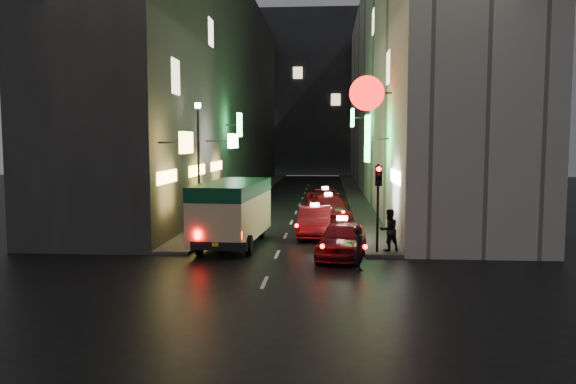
% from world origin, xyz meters
% --- Properties ---
extents(ground, '(120.00, 120.00, 0.00)m').
position_xyz_m(ground, '(0.00, 0.00, 0.00)').
color(ground, black).
rests_on(ground, ground).
extents(building_left, '(7.68, 52.00, 18.00)m').
position_xyz_m(building_left, '(-8.00, 33.99, 9.00)').
color(building_left, '#3D3A37').
rests_on(building_left, ground).
extents(building_right, '(7.99, 52.00, 18.00)m').
position_xyz_m(building_right, '(8.00, 33.99, 9.00)').
color(building_right, '#BCB6AD').
rests_on(building_right, ground).
extents(building_far, '(30.00, 10.00, 22.00)m').
position_xyz_m(building_far, '(0.00, 66.00, 11.00)').
color(building_far, '#323237').
rests_on(building_far, ground).
extents(sidewalk_left, '(1.50, 52.00, 0.15)m').
position_xyz_m(sidewalk_left, '(-4.25, 34.00, 0.07)').
color(sidewalk_left, '#403E3B').
rests_on(sidewalk_left, ground).
extents(sidewalk_right, '(1.50, 52.00, 0.15)m').
position_xyz_m(sidewalk_right, '(4.25, 34.00, 0.07)').
color(sidewalk_right, '#403E3B').
rests_on(sidewalk_right, ground).
extents(minibus, '(2.73, 6.63, 2.79)m').
position_xyz_m(minibus, '(-2.11, 10.35, 1.76)').
color(minibus, beige).
rests_on(minibus, ground).
extents(taxi_near, '(2.93, 5.58, 1.86)m').
position_xyz_m(taxi_near, '(2.59, 8.23, 0.85)').
color(taxi_near, maroon).
rests_on(taxi_near, ground).
extents(taxi_second, '(2.17, 5.25, 1.84)m').
position_xyz_m(taxi_second, '(1.40, 13.03, 0.83)').
color(taxi_second, maroon).
rests_on(taxi_second, ground).
extents(taxi_third, '(2.96, 5.76, 1.92)m').
position_xyz_m(taxi_third, '(2.05, 17.83, 0.88)').
color(taxi_third, maroon).
rests_on(taxi_third, ground).
extents(taxi_far, '(2.63, 5.49, 1.86)m').
position_xyz_m(taxi_far, '(1.86, 22.63, 0.85)').
color(taxi_far, maroon).
rests_on(taxi_far, ground).
extents(pedestrian_crossing, '(0.56, 0.68, 1.78)m').
position_xyz_m(pedestrian_crossing, '(3.13, 5.79, 0.89)').
color(pedestrian_crossing, black).
rests_on(pedestrian_crossing, ground).
extents(pedestrian_sidewalk, '(0.84, 0.71, 1.91)m').
position_xyz_m(pedestrian_sidewalk, '(4.48, 8.88, 1.10)').
color(pedestrian_sidewalk, black).
rests_on(pedestrian_sidewalk, sidewalk_right).
extents(traffic_light, '(0.26, 0.43, 3.50)m').
position_xyz_m(traffic_light, '(4.00, 8.47, 2.69)').
color(traffic_light, black).
rests_on(traffic_light, sidewalk_right).
extents(lamp_post, '(0.28, 0.28, 6.22)m').
position_xyz_m(lamp_post, '(-4.20, 13.00, 3.72)').
color(lamp_post, black).
rests_on(lamp_post, sidewalk_left).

